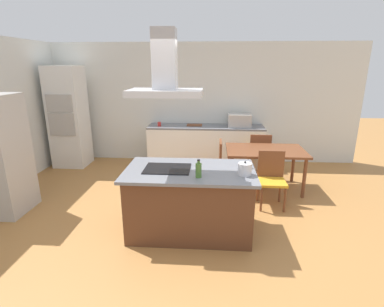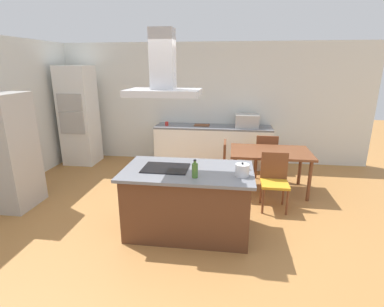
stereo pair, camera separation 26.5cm
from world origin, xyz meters
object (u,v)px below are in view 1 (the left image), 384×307
at_px(coffee_mug_red, 159,124).
at_px(chair_facing_back_wall, 259,152).
at_px(tea_kettle, 245,169).
at_px(wall_oven_stack, 69,117).
at_px(range_hood, 165,75).
at_px(cooktop, 167,169).
at_px(chair_at_left_end, 214,161).
at_px(olive_oil_bottle, 199,170).
at_px(countertop_microwave, 239,120).
at_px(chair_facing_island, 271,175).
at_px(cutting_board, 195,125).
at_px(dining_table, 265,154).

height_order(coffee_mug_red, chair_facing_back_wall, coffee_mug_red).
xyz_separation_m(tea_kettle, wall_oven_stack, (-3.60, 2.79, 0.12)).
bearing_deg(coffee_mug_red, wall_oven_stack, -175.58).
bearing_deg(wall_oven_stack, coffee_mug_red, 4.42).
xyz_separation_m(tea_kettle, range_hood, (-1.00, 0.14, 1.12)).
height_order(tea_kettle, coffee_mug_red, tea_kettle).
bearing_deg(cooktop, chair_at_left_end, 68.02).
height_order(olive_oil_bottle, chair_facing_back_wall, olive_oil_bottle).
height_order(cooktop, countertop_microwave, countertop_microwave).
bearing_deg(chair_facing_back_wall, tea_kettle, -103.10).
bearing_deg(countertop_microwave, range_hood, -112.17).
height_order(cooktop, tea_kettle, tea_kettle).
relative_size(wall_oven_stack, range_hood, 2.44).
relative_size(cooktop, wall_oven_stack, 0.27).
relative_size(wall_oven_stack, chair_facing_back_wall, 2.47).
distance_m(cooktop, countertop_microwave, 3.11).
distance_m(cooktop, coffee_mug_red, 2.87).
distance_m(wall_oven_stack, chair_at_left_end, 3.46).
distance_m(countertop_microwave, chair_facing_island, 2.08).
relative_size(cutting_board, chair_facing_island, 0.38).
height_order(coffee_mug_red, dining_table, coffee_mug_red).
distance_m(cooktop, olive_oil_bottle, 0.51).
relative_size(cutting_board, chair_at_left_end, 0.38).
xyz_separation_m(countertop_microwave, chair_facing_back_wall, (0.37, -0.65, -0.53)).
bearing_deg(cutting_board, wall_oven_stack, -174.17).
height_order(tea_kettle, dining_table, tea_kettle).
relative_size(countertop_microwave, chair_facing_back_wall, 0.56).
bearing_deg(tea_kettle, chair_at_left_end, 102.03).
xyz_separation_m(dining_table, range_hood, (-1.55, -1.57, 1.43)).
relative_size(chair_facing_island, chair_facing_back_wall, 1.00).
height_order(tea_kettle, cutting_board, tea_kettle).
bearing_deg(chair_at_left_end, cooktop, -111.98).
bearing_deg(dining_table, tea_kettle, -107.92).
height_order(tea_kettle, chair_facing_back_wall, tea_kettle).
distance_m(tea_kettle, chair_facing_island, 1.27).
relative_size(wall_oven_stack, dining_table, 1.57).
relative_size(countertop_microwave, coffee_mug_red, 5.56).
bearing_deg(chair_facing_island, coffee_mug_red, 138.56).
height_order(tea_kettle, wall_oven_stack, wall_oven_stack).
relative_size(coffee_mug_red, range_hood, 0.10).
height_order(olive_oil_bottle, coffee_mug_red, olive_oil_bottle).
xyz_separation_m(tea_kettle, coffee_mug_red, (-1.60, 2.94, -0.03)).
xyz_separation_m(countertop_microwave, cutting_board, (-1.00, 0.05, -0.13)).
xyz_separation_m(countertop_microwave, wall_oven_stack, (-3.78, -0.23, 0.06)).
bearing_deg(coffee_mug_red, olive_oil_bottle, -71.47).
distance_m(chair_facing_island, chair_facing_back_wall, 1.33).
distance_m(olive_oil_bottle, chair_facing_back_wall, 2.78).
relative_size(olive_oil_bottle, coffee_mug_red, 2.51).
bearing_deg(coffee_mug_red, cooktop, -77.83).
bearing_deg(olive_oil_bottle, coffee_mug_red, 108.53).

